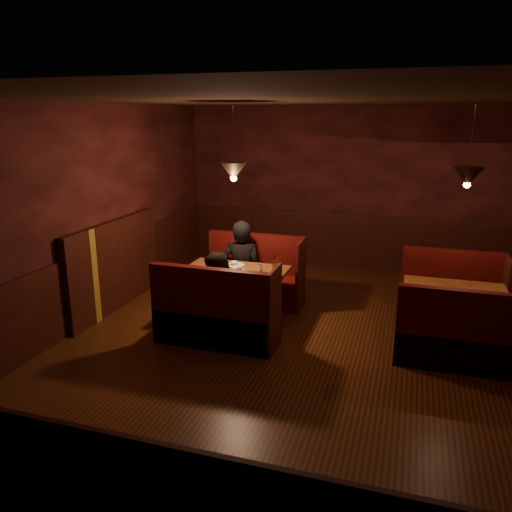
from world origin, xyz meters
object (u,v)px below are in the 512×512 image
(main_table, at_px, (236,282))
(main_bench_far, at_px, (254,281))
(second_bench_near, at_px, (458,342))
(diner_b, at_px, (220,284))
(main_bench_near, at_px, (216,320))
(second_table, at_px, (453,302))
(second_bench_far, at_px, (451,298))
(diner_a, at_px, (242,252))

(main_table, relative_size, main_bench_far, 0.91)
(second_bench_near, height_order, diner_b, diner_b)
(main_table, relative_size, main_bench_near, 0.91)
(main_bench_far, bearing_deg, diner_b, -89.93)
(main_table, height_order, second_table, main_table)
(main_table, distance_m, main_bench_far, 0.81)
(main_table, relative_size, second_bench_near, 1.02)
(main_bench_far, relative_size, second_table, 1.24)
(second_bench_far, xyz_separation_m, second_bench_near, (0.00, -1.45, 0.00))
(main_bench_far, bearing_deg, main_bench_near, -90.00)
(second_bench_near, height_order, diner_a, diner_a)
(second_table, height_order, second_bench_far, second_bench_far)
(main_bench_near, bearing_deg, main_table, 91.07)
(main_table, relative_size, diner_a, 0.83)
(main_bench_near, bearing_deg, main_bench_far, 90.00)
(main_bench_near, xyz_separation_m, diner_b, (0.00, 0.15, 0.41))
(diner_b, bearing_deg, second_bench_near, 1.04)
(second_bench_far, distance_m, second_bench_near, 1.45)
(second_bench_far, relative_size, second_bench_near, 1.00)
(second_bench_far, relative_size, diner_b, 0.91)
(diner_b, bearing_deg, main_bench_near, -92.20)
(second_table, bearing_deg, second_bench_near, -87.80)
(main_bench_near, bearing_deg, diner_b, 89.33)
(main_table, xyz_separation_m, diner_b, (0.02, -0.63, 0.17))
(second_bench_near, distance_m, diner_a, 3.14)
(main_table, bearing_deg, diner_a, 101.17)
(second_bench_far, bearing_deg, diner_b, -150.50)
(main_bench_far, xyz_separation_m, second_bench_far, (2.79, 0.17, -0.02))
(second_bench_near, bearing_deg, main_bench_far, 155.38)
(second_table, height_order, diner_b, diner_b)
(main_table, xyz_separation_m, second_bench_far, (2.80, 0.95, -0.26))
(main_table, bearing_deg, second_bench_far, 18.71)
(second_bench_near, bearing_deg, diner_b, -177.43)
(second_bench_near, distance_m, diner_b, 2.82)
(main_table, height_order, second_bench_near, second_bench_near)
(main_bench_near, relative_size, diner_b, 1.02)
(main_bench_near, distance_m, diner_b, 0.44)
(second_table, distance_m, second_bench_far, 0.75)
(diner_a, bearing_deg, diner_b, 91.50)
(main_table, height_order, second_bench_far, second_bench_far)
(second_table, relative_size, diner_a, 0.74)
(second_table, relative_size, diner_b, 0.82)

